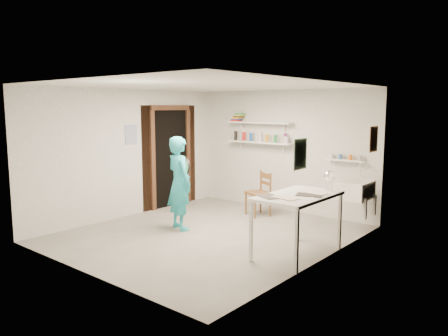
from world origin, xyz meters
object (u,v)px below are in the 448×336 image
Objects in this scene: work_table at (297,225)px; belfast_sink at (355,190)px; wooden_chair at (258,193)px; man at (179,183)px; desk_lamp at (330,176)px; wall_clock at (185,166)px.

belfast_sink is at bearing 86.25° from work_table.
wooden_chair is (-1.84, -0.17, -0.26)m from belfast_sink.
man reaches higher than desk_lamp.
wooden_chair is at bearing 85.38° from wall_clock.
wooden_chair is 2.28m from desk_lamp.
wooden_chair is 2.30m from work_table.
wall_clock is at bearing -170.68° from desk_lamp.
desk_lamp reaches higher than wooden_chair.
belfast_sink is at bearing 50.23° from wall_clock.
wooden_chair is 0.68× the size of work_table.
wall_clock is at bearing -146.77° from belfast_sink.
desk_lamp is (0.10, -1.16, 0.39)m from belfast_sink.
wooden_chair is 5.42× the size of desk_lamp.
wall_clock reaches higher than work_table.
work_table is 0.86m from desk_lamp.
wooden_chair reaches higher than belfast_sink.
man is at bearing -165.70° from desk_lamp.
work_table is (2.22, 0.10, -0.36)m from man.
belfast_sink is at bearing 29.55° from wooden_chair.
wall_clock is at bearing -87.42° from wooden_chair.
wall_clock reaches higher than belfast_sink.
wooden_chair is at bearing 153.12° from desk_lamp.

